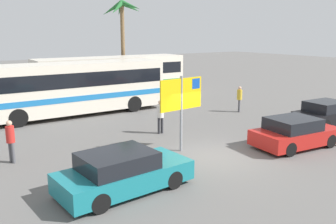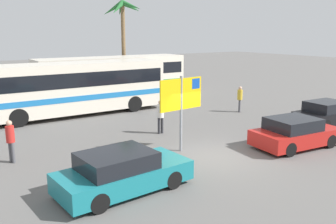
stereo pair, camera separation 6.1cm
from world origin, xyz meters
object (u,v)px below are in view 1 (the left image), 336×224
Objects in this scene: bus_front_coach at (73,86)px; ferry_sign at (182,97)px; car_red at (295,133)px; pedestrian_near_sign at (160,114)px; pedestrian_crossing_lot at (239,97)px; pedestrian_by_bus at (10,138)px; car_teal at (123,172)px; bus_rear_coach at (112,76)px; car_black at (327,113)px.

ferry_sign is (1.41, -9.18, 0.54)m from bus_front_coach.
pedestrian_near_sign is (-3.71, 5.12, 0.36)m from car_red.
pedestrian_by_bus reaches higher than pedestrian_crossing_lot.
car_red is at bearing -4.97° from car_teal.
bus_rear_coach is 6.89× the size of pedestrian_crossing_lot.
car_black is 2.39× the size of pedestrian_near_sign.
pedestrian_near_sign is 7.01m from pedestrian_by_bus.
car_red is (5.83, -11.53, -1.15)m from bus_front_coach.
car_teal is (-8.34, 0.12, 0.00)m from car_red.
pedestrian_crossing_lot reaches higher than car_teal.
pedestrian_crossing_lot is (8.96, -4.98, -0.83)m from bus_front_coach.
bus_front_coach is at bearing 19.34° from pedestrian_near_sign.
bus_rear_coach is at bearing 61.53° from car_teal.
pedestrian_crossing_lot is at bearing -61.09° from bus_rear_coach.
ferry_sign is (-2.84, -12.74, 0.54)m from bus_rear_coach.
car_teal is (-2.52, -11.41, -1.15)m from bus_front_coach.
bus_rear_coach is 10.23m from pedestrian_near_sign.
bus_front_coach is at bearing 93.25° from ferry_sign.
ferry_sign is 3.16m from pedestrian_near_sign.
pedestrian_near_sign is at bearing 70.22° from ferry_sign.
ferry_sign is at bearing 73.46° from pedestrian_crossing_lot.
bus_rear_coach is at bearing 101.59° from car_red.
pedestrian_near_sign is at bearing -14.47° from pedestrian_by_bus.
car_teal is at bearing 138.28° from pedestrian_near_sign.
car_black is (4.74, 1.50, -0.00)m from car_red.
bus_rear_coach is 3.52× the size of ferry_sign.
car_teal is (-6.76, -14.97, -1.15)m from bus_rear_coach.
bus_rear_coach is at bearing -16.70° from pedestrian_crossing_lot.
pedestrian_near_sign is at bearing 131.55° from car_red.
pedestrian_by_bus is (-4.89, -6.69, -0.80)m from bus_front_coach.
pedestrian_by_bus is (-6.30, 2.49, -1.34)m from ferry_sign.
ferry_sign is at bearing 166.77° from pedestrian_near_sign.
bus_front_coach reaches higher than pedestrian_by_bus.
ferry_sign is at bearing -81.27° from bus_front_coach.
pedestrian_crossing_lot is at bearing -77.15° from pedestrian_near_sign.
bus_front_coach is 12.97m from car_red.
car_black is (6.32, -13.59, -1.15)m from bus_rear_coach.
pedestrian_near_sign is (4.63, 5.00, 0.35)m from car_teal.
pedestrian_near_sign is 1.00× the size of pedestrian_by_bus.
bus_rear_coach is 13.76m from pedestrian_by_bus.
pedestrian_crossing_lot is 0.97× the size of pedestrian_near_sign.
bus_front_coach reaches higher than car_red.
pedestrian_crossing_lot reaches higher than car_red.
car_teal is 2.68× the size of pedestrian_crossing_lot.
ferry_sign reaches higher than pedestrian_crossing_lot.
car_red is 11.77m from pedestrian_by_bus.
pedestrian_crossing_lot is (7.56, 4.20, -1.37)m from ferry_sign.
car_teal is 13.16m from pedestrian_crossing_lot.
car_red and car_black have the same top height.
ferry_sign reaches higher than bus_front_coach.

